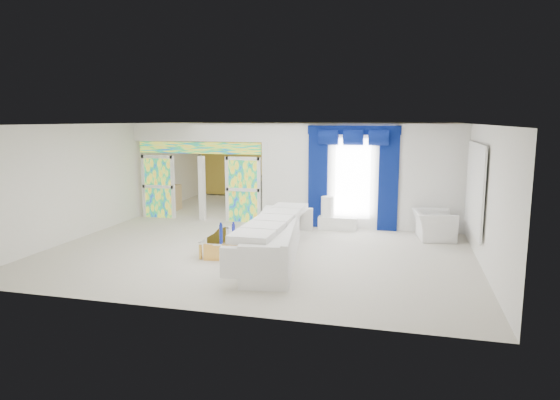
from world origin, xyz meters
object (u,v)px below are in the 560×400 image
(armchair, at_px, (434,225))
(grand_piano, at_px, (264,191))
(console_table, at_px, (338,223))
(white_sofa, at_px, (275,240))
(coffee_table, at_px, (224,243))

(armchair, relative_size, grand_piano, 0.59)
(console_table, relative_size, armchair, 0.95)
(white_sofa, height_order, coffee_table, white_sofa)
(console_table, distance_m, grand_piano, 4.95)
(grand_piano, bearing_deg, white_sofa, -81.92)
(coffee_table, bearing_deg, console_table, 52.39)
(white_sofa, distance_m, coffee_table, 1.40)
(white_sofa, distance_m, console_table, 3.46)
(coffee_table, xyz_separation_m, grand_piano, (-0.95, 6.71, 0.30))
(coffee_table, bearing_deg, armchair, 27.17)
(console_table, bearing_deg, coffee_table, -127.61)
(console_table, distance_m, armchair, 2.65)
(console_table, bearing_deg, grand_piano, 131.50)
(coffee_table, relative_size, armchair, 1.48)
(coffee_table, distance_m, armchair, 5.54)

